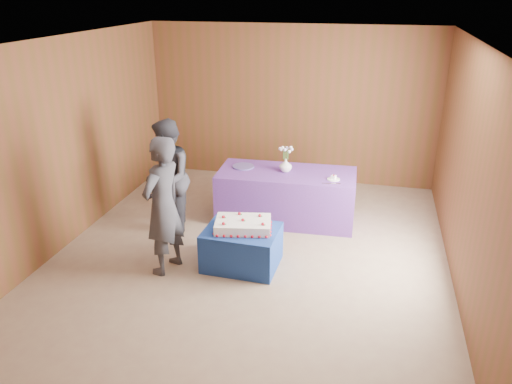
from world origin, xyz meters
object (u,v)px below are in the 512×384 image
(vase, at_px, (286,165))
(guest_right, at_px, (167,178))
(cake_table, at_px, (242,247))
(sheet_cake, at_px, (243,225))
(serving_table, at_px, (286,196))
(guest_left, at_px, (163,206))

(vase, distance_m, guest_right, 1.71)
(cake_table, relative_size, guest_right, 0.55)
(sheet_cake, height_order, vase, vase)
(vase, xyz_separation_m, guest_right, (-1.51, -0.81, -0.03))
(serving_table, xyz_separation_m, sheet_cake, (-0.28, -1.45, 0.19))
(sheet_cake, xyz_separation_m, guest_right, (-1.25, 0.66, 0.25))
(guest_left, xyz_separation_m, guest_right, (-0.36, 0.98, -0.04))
(cake_table, bearing_deg, guest_right, 153.48)
(serving_table, bearing_deg, guest_left, -125.66)
(vase, height_order, guest_left, guest_left)
(sheet_cake, bearing_deg, serving_table, 68.56)
(serving_table, bearing_deg, cake_table, -103.55)
(sheet_cake, bearing_deg, guest_left, -170.87)
(cake_table, height_order, guest_left, guest_left)
(cake_table, bearing_deg, serving_table, 80.83)
(sheet_cake, distance_m, vase, 1.53)
(guest_left, relative_size, guest_right, 1.05)
(cake_table, bearing_deg, vase, 81.93)
(sheet_cake, bearing_deg, cake_table, -149.79)
(serving_table, bearing_deg, vase, 136.09)
(cake_table, xyz_separation_m, guest_right, (-1.24, 0.68, 0.57))
(cake_table, relative_size, guest_left, 0.53)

